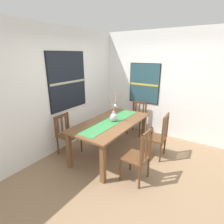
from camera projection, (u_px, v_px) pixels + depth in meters
The scene contains 12 objects.
ground_plane at pixel (135, 169), 3.45m from camera, with size 6.40×6.40×0.03m, color #8E7051.
wall_back at pixel (63, 90), 3.99m from camera, with size 6.40×0.12×2.70m, color white.
wall_side at pixel (169, 86), 4.50m from camera, with size 0.12×6.40×2.70m, color white.
dining_table at pixel (111, 126), 3.76m from camera, with size 1.86×0.95×0.76m.
table_runner at pixel (111, 121), 3.72m from camera, with size 1.71×0.36×0.01m, color #388447.
centerpiece_vase at pixel (114, 116), 3.70m from camera, with size 0.24×0.33×0.65m.
chair_0 at pixel (138, 156), 2.99m from camera, with size 0.43×0.43×0.97m.
chair_1 at pixel (158, 135), 3.70m from camera, with size 0.45×0.45×0.97m.
chair_2 at pixel (67, 134), 3.87m from camera, with size 0.43×0.43×0.87m.
chair_3 at pixel (137, 117), 4.87m from camera, with size 0.43×0.43×0.88m.
painting_on_back_wall at pixel (68, 81), 3.98m from camera, with size 1.08×0.05×1.28m.
painting_on_side_wall at pixel (144, 83), 4.79m from camera, with size 0.05×0.85×1.07m.
Camera 1 is at (-2.69, -1.24, 2.12)m, focal length 28.39 mm.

